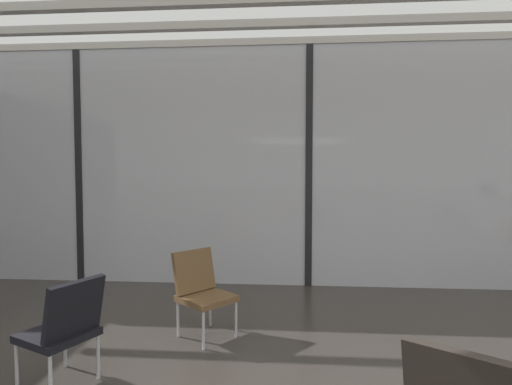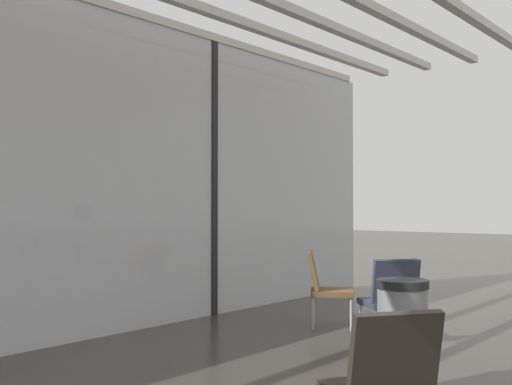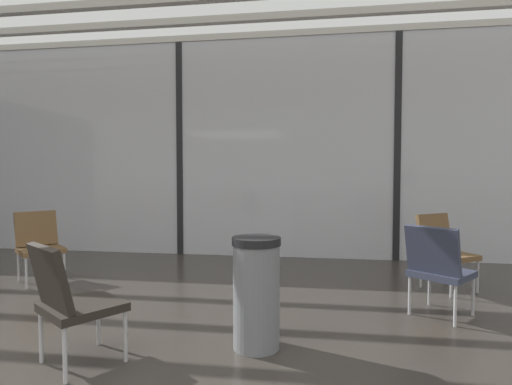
# 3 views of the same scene
# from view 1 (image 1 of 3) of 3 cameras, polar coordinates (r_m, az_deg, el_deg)

# --- Properties ---
(glass_curtain_wall) EXTENTS (14.00, 0.08, 3.53)m
(glass_curtain_wall) POSITION_cam_1_polar(r_m,az_deg,el_deg) (6.06, 7.39, 3.62)
(glass_curtain_wall) COLOR silver
(glass_curtain_wall) RESTS_ON ground
(window_mullion_0) EXTENTS (0.10, 0.12, 3.53)m
(window_mullion_0) POSITION_cam_1_polar(r_m,az_deg,el_deg) (6.84, -23.40, 3.32)
(window_mullion_0) COLOR black
(window_mullion_0) RESTS_ON ground
(window_mullion_1) EXTENTS (0.10, 0.12, 3.53)m
(window_mullion_1) POSITION_cam_1_polar(r_m,az_deg,el_deg) (6.06, 7.39, 3.62)
(window_mullion_1) COLOR black
(window_mullion_1) RESTS_ON ground
(parked_airplane) EXTENTS (12.89, 3.86, 3.86)m
(parked_airplane) POSITION_cam_1_polar(r_m,az_deg,el_deg) (10.90, 9.53, 4.18)
(parked_airplane) COLOR silver
(parked_airplane) RESTS_ON ground
(lounge_chair_4) EXTENTS (0.68, 0.66, 0.87)m
(lounge_chair_4) POSITION_cam_1_polar(r_m,az_deg,el_deg) (3.67, -25.20, -16.45)
(lounge_chair_4) COLOR black
(lounge_chair_4) RESTS_ON ground
(lounge_chair_7) EXTENTS (0.71, 0.71, 0.87)m
(lounge_chair_7) POSITION_cam_1_polar(r_m,az_deg,el_deg) (4.37, -7.63, -13.04)
(lounge_chair_7) COLOR brown
(lounge_chair_7) RESTS_ON ground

